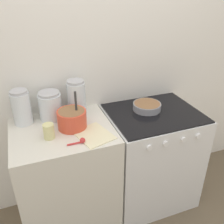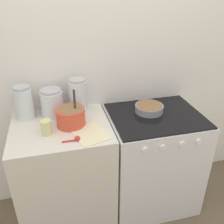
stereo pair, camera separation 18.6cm
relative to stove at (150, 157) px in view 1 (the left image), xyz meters
name	(u,v)px [view 1 (the left image)]	position (x,y,z in m)	size (l,w,h in m)	color
wall_back	(95,67)	(-0.38, 0.32, 0.76)	(4.49, 0.05, 2.40)	white
countertop_cabinet	(67,178)	(-0.73, 0.00, 0.00)	(0.70, 0.60, 0.88)	silver
stove	(150,157)	(0.00, 0.00, 0.00)	(0.73, 0.61, 0.88)	silver
mixing_bowl	(72,118)	(-0.65, 0.01, 0.52)	(0.20, 0.20, 0.27)	#D84C33
baking_pan	(147,106)	(-0.03, 0.06, 0.47)	(0.22, 0.22, 0.06)	gray
storage_jar_left	(22,109)	(-0.97, 0.19, 0.55)	(0.13, 0.13, 0.26)	silver
storage_jar_middle	(50,107)	(-0.77, 0.19, 0.53)	(0.17, 0.17, 0.21)	silver
storage_jar_right	(77,100)	(-0.57, 0.19, 0.56)	(0.14, 0.14, 0.27)	silver
tin_can	(49,131)	(-0.82, -0.07, 0.49)	(0.07, 0.07, 0.10)	beige
recipe_page	(94,135)	(-0.54, -0.14, 0.44)	(0.27, 0.30, 0.01)	beige
measuring_spoon	(81,141)	(-0.65, -0.20, 0.46)	(0.12, 0.04, 0.04)	red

